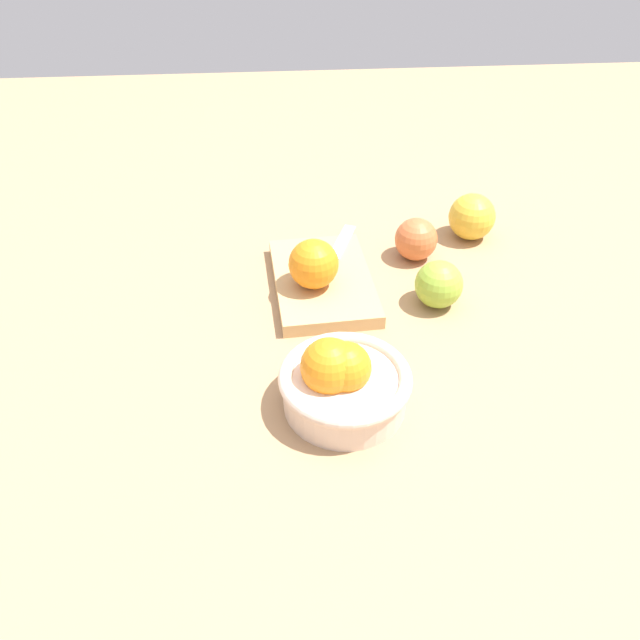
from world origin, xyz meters
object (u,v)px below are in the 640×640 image
cutting_board (323,282)px  knife (335,254)px  apple_front_right (439,284)px  bowl (342,381)px  apple_front_right_3 (416,239)px  apple_front_right_2 (472,217)px  orange_on_board (314,264)px

cutting_board → knife: knife is taller
cutting_board → apple_front_right: size_ratio=3.18×
bowl → apple_front_right_3: (0.34, -0.16, -0.00)m
bowl → apple_front_right_3: bowl is taller
knife → apple_front_right_3: size_ratio=2.05×
cutting_board → apple_front_right_2: bearing=-63.9°
cutting_board → orange_on_board: (-0.02, 0.02, 0.05)m
cutting_board → apple_front_right_2: apple_front_right_2 is taller
orange_on_board → apple_front_right_3: bearing=-61.4°
knife → apple_front_right_3: 0.14m
orange_on_board → knife: size_ratio=0.52×
bowl → knife: size_ratio=1.15×
knife → apple_front_right_2: bearing=-72.6°
bowl → cutting_board: size_ratio=0.72×
apple_front_right_3 → bowl: bearing=154.5°
cutting_board → knife: (0.06, -0.03, 0.02)m
bowl → orange_on_board: 0.24m
bowl → orange_on_board: bearing=4.8°
cutting_board → apple_front_right_3: 0.19m
bowl → apple_front_right_2: bowl is taller
orange_on_board → apple_front_right: 0.20m
orange_on_board → knife: orange_on_board is taller
apple_front_right_2 → orange_on_board: bearing=118.3°
cutting_board → orange_on_board: size_ratio=3.04×
bowl → apple_front_right: bowl is taller
bowl → orange_on_board: bowl is taller
orange_on_board → apple_front_right_2: bearing=-61.7°
bowl → apple_front_right_2: bearing=-34.5°
bowl → apple_front_right: (0.21, -0.17, -0.00)m
bowl → apple_front_right_3: 0.38m
apple_front_right_2 → apple_front_right: bearing=152.0°
apple_front_right_2 → apple_front_right_3: 0.13m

